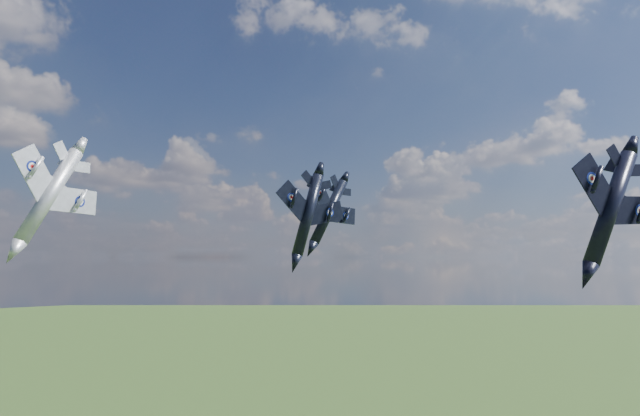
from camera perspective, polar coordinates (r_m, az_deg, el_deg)
jet_lead_navy at (r=72.88m, az=-1.12°, el=-0.60°), size 11.68×14.71×5.52m
jet_right_navy at (r=66.33m, az=25.02°, el=0.01°), size 16.41×19.36×8.30m
jet_high_navy at (r=98.34m, az=0.82°, el=-0.34°), size 12.32×16.62×8.87m
jet_left_silver at (r=70.29m, az=-23.52°, el=1.08°), size 15.10×18.15×8.53m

